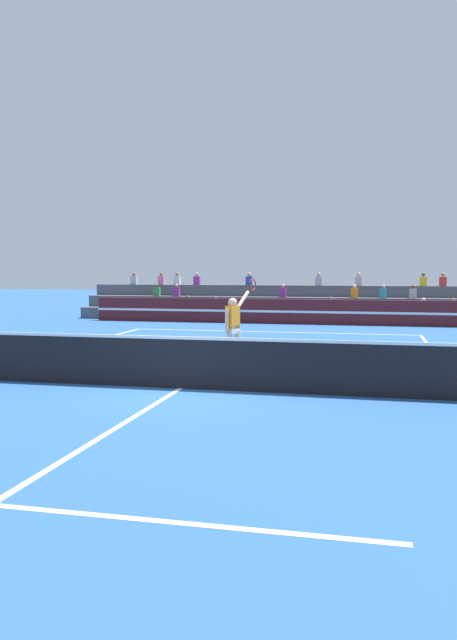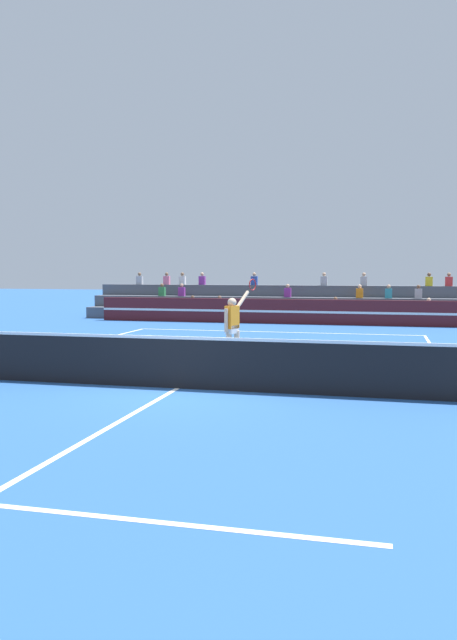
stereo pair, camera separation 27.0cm
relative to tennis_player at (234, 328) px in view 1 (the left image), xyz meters
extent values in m
plane|color=#285699|center=(-0.44, -2.97, -0.98)|extent=(120.00, 120.00, 0.00)
cube|color=white|center=(-0.44, 8.93, -0.97)|extent=(11.00, 0.10, 0.01)
cube|color=white|center=(-0.44, 3.46, -0.97)|extent=(8.25, 0.10, 0.01)
cube|color=white|center=(-0.44, -2.97, -0.97)|extent=(0.10, 12.85, 0.01)
cube|color=black|center=(-0.44, -2.97, -0.48)|extent=(11.90, 0.02, 1.00)
cube|color=white|center=(-0.44, -2.97, 0.05)|extent=(11.90, 0.04, 0.06)
cube|color=#51191E|center=(-0.44, 12.80, -0.43)|extent=(18.00, 0.24, 1.10)
cube|color=white|center=(-0.44, 12.67, -0.43)|extent=(18.00, 0.02, 0.10)
cube|color=#4C515B|center=(-0.44, 14.08, -0.70)|extent=(20.79, 0.95, 0.55)
cube|color=#2D4CA5|center=(-4.02, 13.91, -0.21)|extent=(0.32, 0.22, 0.44)
sphere|color=brown|center=(-4.02, 13.91, 0.11)|extent=(0.18, 0.18, 0.18)
cube|color=pink|center=(1.45, 13.91, -0.21)|extent=(0.32, 0.22, 0.44)
sphere|color=brown|center=(1.45, 13.91, 0.11)|extent=(0.18, 0.18, 0.18)
cube|color=#2D4CA5|center=(-5.36, 13.91, -0.21)|extent=(0.32, 0.22, 0.44)
sphere|color=brown|center=(-5.36, 13.91, 0.11)|extent=(0.18, 0.18, 0.18)
cube|color=#2D4CA5|center=(6.76, 13.91, -0.21)|extent=(0.32, 0.22, 0.44)
sphere|color=#9E7051|center=(6.76, 13.91, 0.11)|extent=(0.18, 0.18, 0.18)
cube|color=pink|center=(5.51, 13.91, -0.21)|extent=(0.32, 0.22, 0.44)
sphere|color=beige|center=(5.51, 13.91, 0.11)|extent=(0.18, 0.18, 0.18)
cube|color=#4C515B|center=(-0.44, 15.03, -0.43)|extent=(20.79, 0.95, 1.10)
cube|color=#B2B2B7|center=(5.11, 14.86, 0.34)|extent=(0.32, 0.22, 0.44)
sphere|color=brown|center=(5.11, 14.86, 0.66)|extent=(0.18, 0.18, 0.18)
cube|color=purple|center=(-0.89, 14.86, 0.34)|extent=(0.32, 0.22, 0.44)
sphere|color=tan|center=(-0.89, 14.86, 0.66)|extent=(0.18, 0.18, 0.18)
cube|color=purple|center=(-6.23, 14.86, 0.34)|extent=(0.32, 0.22, 0.44)
sphere|color=tan|center=(-6.23, 14.86, 0.66)|extent=(0.18, 0.18, 0.18)
cube|color=orange|center=(2.48, 14.86, 0.34)|extent=(0.32, 0.22, 0.44)
sphere|color=beige|center=(2.48, 14.86, 0.66)|extent=(0.18, 0.18, 0.18)
cube|color=#338C4C|center=(-7.27, 14.86, 0.34)|extent=(0.32, 0.22, 0.44)
sphere|color=brown|center=(-7.27, 14.86, 0.66)|extent=(0.18, 0.18, 0.18)
cube|color=teal|center=(3.79, 14.86, 0.34)|extent=(0.32, 0.22, 0.44)
sphere|color=tan|center=(3.79, 14.86, 0.66)|extent=(0.18, 0.18, 0.18)
cube|color=#4C515B|center=(-0.44, 15.98, -0.15)|extent=(20.79, 0.95, 1.65)
cube|color=#B2B2B7|center=(2.64, 15.81, 0.89)|extent=(0.32, 0.22, 0.44)
sphere|color=tan|center=(2.64, 15.81, 1.21)|extent=(0.18, 0.18, 0.18)
cube|color=#B2B2B7|center=(-8.86, 15.81, 0.89)|extent=(0.32, 0.22, 0.44)
sphere|color=brown|center=(-8.86, 15.81, 1.21)|extent=(0.18, 0.18, 0.18)
cube|color=silver|center=(-6.50, 15.81, 0.89)|extent=(0.32, 0.22, 0.44)
sphere|color=brown|center=(-6.50, 15.81, 1.21)|extent=(0.18, 0.18, 0.18)
cube|color=pink|center=(-7.36, 15.81, 0.89)|extent=(0.32, 0.22, 0.44)
sphere|color=brown|center=(-7.36, 15.81, 1.21)|extent=(0.18, 0.18, 0.18)
cube|color=yellow|center=(5.62, 15.81, 0.89)|extent=(0.32, 0.22, 0.44)
sphere|color=brown|center=(5.62, 15.81, 1.21)|extent=(0.18, 0.18, 0.18)
cube|color=#2D4CA5|center=(-2.73, 15.81, 0.89)|extent=(0.32, 0.22, 0.44)
sphere|color=tan|center=(-2.73, 15.81, 1.21)|extent=(0.18, 0.18, 0.18)
cube|color=#B2B2B7|center=(0.74, 15.81, 0.89)|extent=(0.32, 0.22, 0.44)
sphere|color=tan|center=(0.74, 15.81, 1.21)|extent=(0.18, 0.18, 0.18)
cube|color=red|center=(6.50, 15.81, 0.89)|extent=(0.32, 0.22, 0.44)
sphere|color=#9E7051|center=(6.50, 15.81, 1.21)|extent=(0.18, 0.18, 0.18)
cube|color=purple|center=(-5.44, 15.81, 0.89)|extent=(0.32, 0.22, 0.44)
sphere|color=tan|center=(-5.44, 15.81, 1.21)|extent=(0.18, 0.18, 0.18)
cylinder|color=beige|center=(-0.07, -0.12, -0.53)|extent=(0.14, 0.14, 0.90)
cylinder|color=beige|center=(0.08, 0.06, -0.53)|extent=(0.14, 0.14, 0.90)
cube|color=white|center=(-0.02, -0.03, -0.04)|extent=(0.30, 0.37, 0.20)
cube|color=orange|center=(-0.02, -0.03, 0.26)|extent=(0.32, 0.41, 0.56)
sphere|color=beige|center=(-0.02, -0.03, 0.62)|extent=(0.22, 0.22, 0.22)
cube|color=white|center=(-0.11, -0.10, -0.93)|extent=(0.29, 0.21, 0.09)
cube|color=white|center=(0.05, 0.07, -0.93)|extent=(0.29, 0.21, 0.09)
cylinder|color=beige|center=(-0.11, -0.25, 0.20)|extent=(0.09, 0.09, 0.56)
cylinder|color=beige|center=(0.15, 0.39, 0.67)|extent=(0.28, 0.52, 0.45)
cylinder|color=black|center=(0.27, 0.68, 0.92)|extent=(0.10, 0.19, 0.16)
torus|color=#B21E1E|center=(0.32, 0.81, 1.04)|extent=(0.19, 0.41, 0.43)
sphere|color=#C6DB33|center=(0.48, 0.69, -0.94)|extent=(0.07, 0.07, 0.07)
camera|label=1|loc=(3.31, -14.84, 1.40)|focal=35.00mm
camera|label=2|loc=(3.57, -14.78, 1.40)|focal=35.00mm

